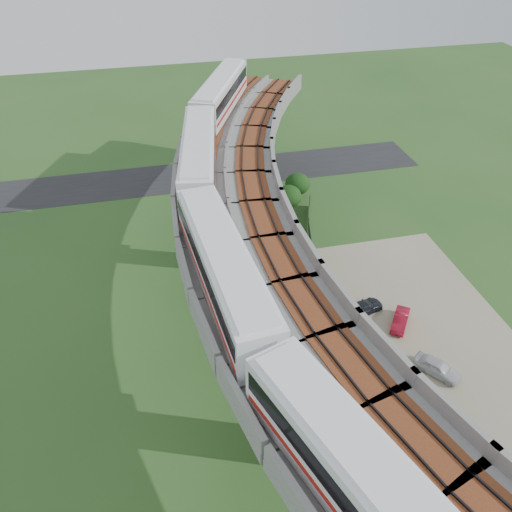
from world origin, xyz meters
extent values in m
plane|color=#2B5421|center=(0.00, 0.00, 0.00)|extent=(160.00, 160.00, 0.00)
cube|color=gray|center=(14.00, -2.00, 0.02)|extent=(18.00, 26.00, 0.04)
cube|color=#232326|center=(0.00, 30.00, 0.01)|extent=(60.00, 8.00, 0.03)
cube|color=#99968E|center=(9.12, 31.80, 4.20)|extent=(2.86, 2.93, 8.40)
cube|color=#99968E|center=(9.12, 31.80, 9.00)|extent=(7.21, 5.74, 1.20)
cube|color=#99968E|center=(0.91, 10.42, 4.20)|extent=(2.35, 2.51, 8.40)
cube|color=#99968E|center=(0.91, 10.42, 9.00)|extent=(7.31, 3.58, 1.20)
cube|color=#99968E|center=(0.91, -10.42, 4.20)|extent=(2.35, 2.51, 8.40)
cube|color=#99968E|center=(0.91, -10.42, 9.00)|extent=(7.31, 3.58, 1.20)
cube|color=gray|center=(6.19, 26.54, 10.00)|extent=(16.42, 20.91, 0.80)
cube|color=gray|center=(2.33, 28.44, 10.90)|extent=(8.66, 17.08, 1.00)
cube|color=gray|center=(10.04, 24.64, 10.90)|extent=(8.66, 17.08, 1.00)
cube|color=brown|center=(4.21, 27.51, 10.46)|extent=(10.68, 18.08, 0.12)
cube|color=black|center=(4.21, 27.51, 10.58)|extent=(9.69, 17.59, 0.12)
cube|color=brown|center=(8.16, 25.56, 10.46)|extent=(10.68, 18.08, 0.12)
cube|color=black|center=(8.16, 25.56, 10.58)|extent=(9.69, 17.59, 0.12)
cube|color=gray|center=(0.70, 9.13, 10.00)|extent=(11.77, 20.03, 0.80)
cube|color=gray|center=(-3.55, 9.78, 10.90)|extent=(3.22, 18.71, 1.00)
cube|color=gray|center=(4.95, 8.47, 10.90)|extent=(3.22, 18.71, 1.00)
cube|color=brown|center=(-1.48, 9.46, 10.46)|extent=(5.44, 19.05, 0.12)
cube|color=black|center=(-1.48, 9.46, 10.58)|extent=(4.35, 18.88, 0.12)
cube|color=brown|center=(2.87, 8.79, 10.46)|extent=(5.44, 19.05, 0.12)
cube|color=black|center=(2.87, 8.79, 10.58)|extent=(4.35, 18.88, 0.12)
cube|color=gray|center=(0.70, -9.13, 10.00)|extent=(11.77, 20.03, 0.80)
cube|color=gray|center=(-3.55, -9.78, 10.90)|extent=(3.22, 18.71, 1.00)
cube|color=gray|center=(4.95, -8.47, 10.90)|extent=(3.22, 18.71, 1.00)
cube|color=brown|center=(-1.48, -9.46, 10.46)|extent=(5.44, 19.05, 0.12)
cube|color=black|center=(-1.48, -9.46, 10.58)|extent=(4.35, 18.88, 0.12)
cube|color=brown|center=(2.87, -8.79, 10.46)|extent=(5.44, 19.05, 0.12)
cube|color=black|center=(2.87, -8.79, 10.58)|extent=(4.35, 18.88, 0.12)
cube|color=white|center=(1.28, -20.51, 12.24)|extent=(7.49, 15.05, 3.20)
cube|color=white|center=(1.28, -20.51, 13.94)|extent=(6.74, 14.17, 0.22)
cube|color=black|center=(1.28, -20.51, 12.69)|extent=(7.35, 14.50, 1.15)
cube|color=#B31D11|center=(1.28, -20.51, 11.49)|extent=(7.35, 14.50, 0.30)
cube|color=white|center=(-1.97, -5.29, 12.24)|extent=(3.97, 15.18, 3.20)
cube|color=white|center=(-1.97, -5.29, 13.94)|extent=(3.36, 14.38, 0.22)
cube|color=black|center=(-1.97, -5.29, 12.69)|extent=(3.98, 14.58, 1.15)
cube|color=#B31D11|center=(-1.97, -5.29, 11.49)|extent=(3.98, 14.58, 0.30)
cube|color=black|center=(-1.97, -5.29, 10.78)|extent=(2.98, 12.87, 0.28)
cube|color=white|center=(-1.35, 10.25, 12.24)|extent=(5.14, 15.24, 3.20)
cube|color=white|center=(-1.35, 10.25, 13.94)|extent=(4.48, 14.41, 0.22)
cube|color=black|center=(-1.35, 10.25, 12.69)|extent=(5.10, 14.66, 1.15)
cube|color=#B31D11|center=(-1.35, 10.25, 11.49)|extent=(5.10, 14.66, 0.30)
cube|color=black|center=(-1.35, 10.25, 10.78)|extent=(3.98, 12.89, 0.28)
cube|color=white|center=(3.12, 25.16, 12.24)|extent=(8.54, 14.81, 3.20)
cube|color=white|center=(3.12, 25.16, 13.94)|extent=(7.74, 13.91, 0.22)
cube|color=black|center=(3.12, 25.16, 12.69)|extent=(8.35, 14.29, 1.15)
cube|color=#B31D11|center=(3.12, 25.16, 11.49)|extent=(8.35, 14.29, 0.30)
cube|color=black|center=(3.12, 25.16, 10.78)|extent=(6.89, 12.43, 0.28)
cylinder|color=#2D382D|center=(12.25, 19.29, 0.75)|extent=(0.08, 0.08, 1.50)
cube|color=#2D382D|center=(11.38, 16.98, 0.75)|extent=(1.69, 4.77, 1.40)
cylinder|color=#2D382D|center=(10.62, 14.63, 0.75)|extent=(0.08, 0.08, 1.50)
cube|color=#2D382D|center=(9.98, 12.24, 0.75)|extent=(1.23, 4.91, 1.40)
cylinder|color=#2D382D|center=(9.45, 9.83, 0.75)|extent=(0.08, 0.08, 1.50)
cube|color=#2D382D|center=(9.03, 7.39, 0.75)|extent=(0.75, 4.99, 1.40)
cylinder|color=#2D382D|center=(8.74, 4.94, 0.75)|extent=(0.08, 0.08, 1.50)
cube|color=#2D382D|center=(8.56, 2.47, 0.75)|extent=(0.27, 5.04, 1.40)
cylinder|color=#2D382D|center=(8.50, 0.00, 0.75)|extent=(0.08, 0.08, 1.50)
cube|color=#2D382D|center=(8.56, -2.47, 0.75)|extent=(0.27, 5.04, 1.40)
cylinder|color=#2D382D|center=(8.74, -4.94, 0.75)|extent=(0.08, 0.08, 1.50)
cube|color=#2D382D|center=(9.03, -7.39, 0.75)|extent=(0.75, 4.99, 1.40)
cylinder|color=#2D382D|center=(9.45, -9.83, 0.75)|extent=(0.08, 0.08, 1.50)
cube|color=#2D382D|center=(9.98, -12.24, 0.75)|extent=(1.23, 4.91, 1.40)
cylinder|color=#2D382D|center=(10.62, -14.63, 0.75)|extent=(0.08, 0.08, 1.50)
cube|color=#2D382D|center=(11.38, -16.98, 0.75)|extent=(1.69, 4.77, 1.40)
cylinder|color=#382314|center=(11.32, 21.44, 0.55)|extent=(0.18, 0.18, 1.10)
ellipsoid|color=#163611|center=(11.32, 21.44, 1.99)|extent=(2.99, 2.99, 2.54)
cylinder|color=#382314|center=(9.23, 18.15, 0.77)|extent=(0.18, 0.18, 1.54)
ellipsoid|color=#163611|center=(9.23, 18.15, 2.43)|extent=(2.95, 2.95, 2.51)
cylinder|color=#382314|center=(7.26, 11.93, 0.58)|extent=(0.18, 0.18, 1.16)
ellipsoid|color=#163611|center=(7.26, 11.93, 1.95)|extent=(2.64, 2.64, 2.25)
cylinder|color=#382314|center=(6.21, 6.02, 0.67)|extent=(0.18, 0.18, 1.35)
ellipsoid|color=#163611|center=(6.21, 6.02, 2.25)|extent=(3.01, 3.01, 2.56)
cylinder|color=#382314|center=(5.90, 1.97, 0.53)|extent=(0.18, 0.18, 1.05)
ellipsoid|color=#163611|center=(5.90, 1.97, 2.01)|extent=(3.19, 3.19, 2.71)
cylinder|color=#382314|center=(6.08, -5.43, 0.82)|extent=(0.18, 0.18, 1.65)
ellipsoid|color=#163611|center=(6.08, -5.43, 2.20)|extent=(1.86, 1.86, 1.58)
cylinder|color=#382314|center=(7.19, -8.66, 0.50)|extent=(0.18, 0.18, 0.99)
ellipsoid|color=#163611|center=(7.19, -8.66, 1.63)|extent=(2.12, 2.12, 1.80)
cylinder|color=#382314|center=(7.87, -12.76, 0.57)|extent=(0.18, 0.18, 1.15)
ellipsoid|color=#163611|center=(7.87, -12.76, 1.97)|extent=(2.75, 2.75, 2.34)
imported|color=silver|center=(14.23, -6.82, 0.67)|extent=(3.41, 3.84, 1.26)
imported|color=#AA0F26|center=(13.80, -1.29, 0.59)|extent=(2.90, 3.39, 1.10)
imported|color=black|center=(11.35, 0.92, 0.59)|extent=(4.11, 2.63, 1.11)
camera|label=1|loc=(-5.40, -28.67, 31.14)|focal=35.00mm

